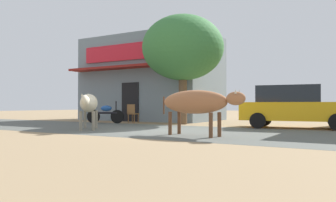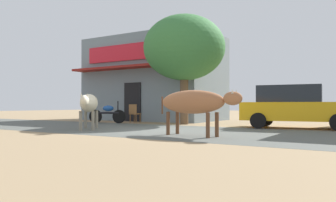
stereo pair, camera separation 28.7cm
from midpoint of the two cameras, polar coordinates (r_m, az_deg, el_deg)
The scene contains 9 objects.
ground at distance 11.88m, azimuth -0.60°, elevation -4.98°, with size 80.00×80.00×0.00m, color #987E5A.
asphalt_road at distance 11.88m, azimuth -0.60°, elevation -4.97°, with size 72.00×5.49×0.00m, color #545751.
storefront_left_cafe at distance 20.25m, azimuth -1.85°, elevation 3.69°, with size 7.69×5.41×4.84m.
roadside_tree at distance 15.76m, azimuth 3.28°, elevation 8.92°, with size 3.76×3.76×5.04m.
parked_hatchback_car at distance 13.82m, azimuth 21.35°, elevation -0.84°, with size 4.32×2.18×1.64m.
parked_motorcycle at distance 16.65m, azimuth -9.68°, elevation -2.08°, with size 1.79×0.72×1.08m.
cow_near_brown at distance 12.55m, azimuth -12.60°, elevation -0.42°, with size 1.93×2.26×1.29m.
cow_far_dark at distance 9.72m, azimuth 5.21°, elevation -0.25°, with size 2.82×1.00×1.32m.
cafe_chair_near_tree at distance 16.69m, azimuth -5.24°, elevation -1.96°, with size 0.46×0.46×0.92m.
Camera 2 is at (6.52, -9.89, 0.90)m, focal length 36.04 mm.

